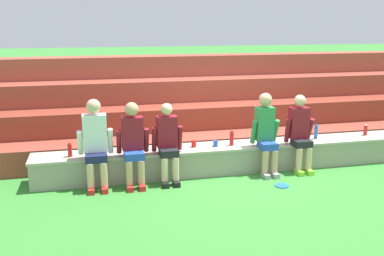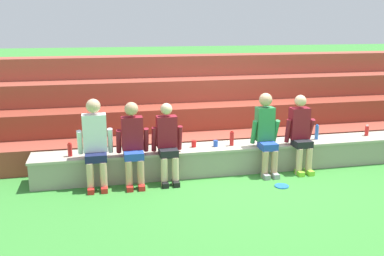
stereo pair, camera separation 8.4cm
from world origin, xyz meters
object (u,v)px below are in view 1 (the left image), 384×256
(plastic_cup_middle, at_px, (216,143))
(plastic_cup_right_end, at_px, (194,144))
(person_right_of_center, at_px, (266,132))
(water_bottle_center_gap, at_px, (316,132))
(water_bottle_mid_left, at_px, (365,130))
(water_bottle_mid_right, at_px, (70,150))
(water_bottle_near_right, at_px, (232,138))
(person_far_left, at_px, (95,141))
(person_center, at_px, (168,142))
(person_left_of_center, at_px, (133,142))
(frisbee, at_px, (282,186))
(person_far_right, at_px, (300,131))

(plastic_cup_middle, height_order, plastic_cup_right_end, plastic_cup_right_end)
(plastic_cup_middle, distance_m, plastic_cup_right_end, 0.38)
(person_right_of_center, bearing_deg, plastic_cup_right_end, 166.71)
(water_bottle_center_gap, xyz_separation_m, water_bottle_mid_left, (1.06, 0.03, -0.04))
(water_bottle_mid_right, height_order, plastic_cup_middle, water_bottle_mid_right)
(water_bottle_near_right, distance_m, water_bottle_mid_left, 2.72)
(person_far_left, height_order, person_right_of_center, person_far_left)
(person_far_left, relative_size, person_center, 1.09)
(person_center, relative_size, water_bottle_mid_right, 5.74)
(person_left_of_center, height_order, water_bottle_mid_left, person_left_of_center)
(water_bottle_center_gap, height_order, water_bottle_near_right, water_bottle_center_gap)
(person_right_of_center, distance_m, water_bottle_mid_left, 2.21)
(person_left_of_center, height_order, frisbee, person_left_of_center)
(person_center, xyz_separation_m, plastic_cup_right_end, (0.51, 0.31, -0.15))
(person_center, height_order, frisbee, person_center)
(person_far_left, distance_m, person_right_of_center, 2.87)
(person_center, height_order, person_far_right, person_far_right)
(person_far_right, relative_size, water_bottle_center_gap, 4.86)
(water_bottle_center_gap, xyz_separation_m, plastic_cup_middle, (-1.95, -0.06, -0.08))
(person_center, relative_size, plastic_cup_right_end, 11.40)
(water_bottle_center_gap, relative_size, frisbee, 1.24)
(water_bottle_center_gap, bearing_deg, water_bottle_mid_left, 1.51)
(person_far_left, height_order, water_bottle_near_right, person_far_left)
(person_far_right, relative_size, plastic_cup_right_end, 11.80)
(water_bottle_mid_right, distance_m, frisbee, 3.46)
(person_right_of_center, bearing_deg, water_bottle_near_right, 156.79)
(person_center, xyz_separation_m, water_bottle_mid_right, (-1.55, 0.23, -0.11))
(water_bottle_center_gap, bearing_deg, water_bottle_mid_right, -179.02)
(person_far_right, distance_m, water_bottle_mid_left, 1.58)
(water_bottle_near_right, bearing_deg, person_far_left, -174.03)
(water_bottle_center_gap, height_order, frisbee, water_bottle_center_gap)
(water_bottle_mid_right, relative_size, water_bottle_center_gap, 0.82)
(person_far_left, relative_size, plastic_cup_middle, 13.15)
(water_bottle_center_gap, bearing_deg, frisbee, -138.67)
(person_right_of_center, xyz_separation_m, water_bottle_mid_left, (2.18, 0.32, -0.18))
(person_left_of_center, bearing_deg, person_center, 1.62)
(water_bottle_center_gap, distance_m, plastic_cup_middle, 1.95)
(water_bottle_mid_left, xyz_separation_m, frisbee, (-2.15, -0.99, -0.56))
(person_center, distance_m, water_bottle_center_gap, 2.85)
(person_right_of_center, distance_m, plastic_cup_middle, 0.89)
(person_right_of_center, relative_size, frisbee, 6.26)
(water_bottle_center_gap, distance_m, water_bottle_near_right, 1.66)
(person_far_left, relative_size, water_bottle_mid_left, 6.91)
(water_bottle_mid_left, bearing_deg, person_right_of_center, -171.76)
(person_right_of_center, height_order, water_bottle_mid_left, person_right_of_center)
(person_left_of_center, distance_m, person_far_right, 2.92)
(plastic_cup_middle, bearing_deg, water_bottle_mid_right, -179.60)
(person_left_of_center, distance_m, water_bottle_near_right, 1.77)
(water_bottle_mid_left, bearing_deg, person_far_right, -168.12)
(person_far_left, distance_m, plastic_cup_middle, 2.06)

